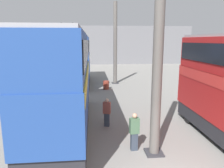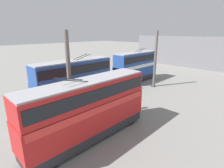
{
  "view_description": "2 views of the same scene",
  "coord_description": "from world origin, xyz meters",
  "px_view_note": "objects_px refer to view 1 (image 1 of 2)",
  "views": [
    {
      "loc": [
        -5.79,
        2.64,
        4.86
      ],
      "look_at": [
        10.73,
        1.1,
        1.52
      ],
      "focal_mm": 35.0,
      "sensor_mm": 36.0,
      "label": 1
    },
    {
      "loc": [
        -6.09,
        -14.65,
        8.75
      ],
      "look_at": [
        10.16,
        1.39,
        1.91
      ],
      "focal_mm": 28.0,
      "sensor_mm": 36.0,
      "label": 2
    }
  ],
  "objects_px": {
    "person_by_right_row": "(107,112)",
    "oil_drum": "(106,85)",
    "bus_right_far": "(78,57)",
    "person_aisle_foreground": "(134,131)",
    "bus_right_mid": "(64,75)"
  },
  "relations": [
    {
      "from": "bus_right_far",
      "to": "oil_drum",
      "type": "xyz_separation_m",
      "value": [
        -3.42,
        -2.9,
        -2.58
      ]
    },
    {
      "from": "person_aisle_foreground",
      "to": "oil_drum",
      "type": "relative_size",
      "value": 2.05
    },
    {
      "from": "bus_right_far",
      "to": "person_aisle_foreground",
      "type": "bearing_deg",
      "value": -168.24
    },
    {
      "from": "bus_right_mid",
      "to": "person_aisle_foreground",
      "type": "xyz_separation_m",
      "value": [
        -2.86,
        -3.32,
        -2.12
      ]
    },
    {
      "from": "bus_right_far",
      "to": "person_aisle_foreground",
      "type": "height_order",
      "value": "bus_right_far"
    },
    {
      "from": "bus_right_far",
      "to": "person_aisle_foreground",
      "type": "relative_size",
      "value": 5.54
    },
    {
      "from": "person_aisle_foreground",
      "to": "bus_right_mid",
      "type": "bearing_deg",
      "value": -138.51
    },
    {
      "from": "bus_right_far",
      "to": "person_by_right_row",
      "type": "height_order",
      "value": "bus_right_far"
    },
    {
      "from": "person_by_right_row",
      "to": "bus_right_far",
      "type": "bearing_deg",
      "value": -153.69
    },
    {
      "from": "oil_drum",
      "to": "bus_right_mid",
      "type": "bearing_deg",
      "value": 163.29
    },
    {
      "from": "bus_right_far",
      "to": "person_aisle_foreground",
      "type": "distance_m",
      "value": 16.42
    },
    {
      "from": "bus_right_far",
      "to": "person_by_right_row",
      "type": "distance_m",
      "value": 13.42
    },
    {
      "from": "person_by_right_row",
      "to": "oil_drum",
      "type": "xyz_separation_m",
      "value": [
        9.63,
        -0.6,
        -0.44
      ]
    },
    {
      "from": "oil_drum",
      "to": "person_aisle_foreground",
      "type": "bearing_deg",
      "value": -178.09
    },
    {
      "from": "oil_drum",
      "to": "bus_right_far",
      "type": "bearing_deg",
      "value": 40.38
    }
  ]
}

